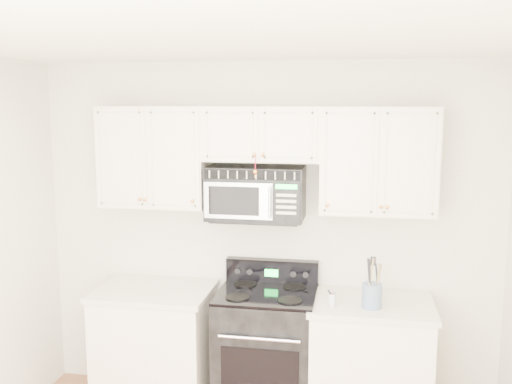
# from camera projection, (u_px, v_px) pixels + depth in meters

# --- Properties ---
(room) EXTENTS (3.51, 3.51, 2.61)m
(room) POSITION_uv_depth(u_px,v_px,m) (207.00, 318.00, 2.68)
(room) COLOR brown
(room) RESTS_ON ground
(base_cabinet_left) EXTENTS (0.86, 0.65, 0.92)m
(base_cabinet_left) POSITION_uv_depth(u_px,v_px,m) (156.00, 350.00, 4.35)
(base_cabinet_left) COLOR beige
(base_cabinet_left) RESTS_ON ground
(base_cabinet_right) EXTENTS (0.86, 0.65, 0.92)m
(base_cabinet_right) POSITION_uv_depth(u_px,v_px,m) (369.00, 367.00, 4.08)
(base_cabinet_right) COLOR beige
(base_cabinet_right) RESTS_ON ground
(range) EXTENTS (0.71, 0.65, 1.11)m
(range) POSITION_uv_depth(u_px,v_px,m) (267.00, 351.00, 4.21)
(range) COLOR black
(range) RESTS_ON ground
(upper_cabinets) EXTENTS (2.44, 0.37, 0.75)m
(upper_cabinets) POSITION_uv_depth(u_px,v_px,m) (263.00, 153.00, 4.12)
(upper_cabinets) COLOR beige
(upper_cabinets) RESTS_ON ground
(microwave) EXTENTS (0.70, 0.40, 0.39)m
(microwave) POSITION_uv_depth(u_px,v_px,m) (256.00, 193.00, 4.16)
(microwave) COLOR black
(microwave) RESTS_ON ground
(utensil_crock) EXTENTS (0.13, 0.13, 0.35)m
(utensil_crock) POSITION_uv_depth(u_px,v_px,m) (372.00, 294.00, 3.86)
(utensil_crock) COLOR #496283
(utensil_crock) RESTS_ON base_cabinet_right
(shaker_salt) EXTENTS (0.04, 0.04, 0.09)m
(shaker_salt) POSITION_uv_depth(u_px,v_px,m) (330.00, 296.00, 3.97)
(shaker_salt) COLOR #B3B1BD
(shaker_salt) RESTS_ON base_cabinet_right
(shaker_pepper) EXTENTS (0.05, 0.05, 0.11)m
(shaker_pepper) POSITION_uv_depth(u_px,v_px,m) (332.00, 299.00, 3.88)
(shaker_pepper) COLOR #B3B1BD
(shaker_pepper) RESTS_ON base_cabinet_right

